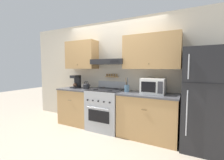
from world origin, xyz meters
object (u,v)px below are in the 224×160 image
at_px(tea_kettle, 86,86).
at_px(coffee_maker, 76,81).
at_px(refrigerator, 206,100).
at_px(stove_range, 106,109).
at_px(microwave, 153,86).
at_px(utensil_crock, 127,88).

bearing_deg(tea_kettle, coffee_maker, 174.13).
relative_size(refrigerator, tea_kettle, 8.68).
height_order(stove_range, microwave, microwave).
height_order(coffee_maker, utensil_crock, coffee_maker).
relative_size(refrigerator, utensil_crock, 5.71).
bearing_deg(refrigerator, stove_range, 179.56).
distance_m(refrigerator, utensil_crock, 1.46).
distance_m(tea_kettle, microwave, 1.63).
xyz_separation_m(tea_kettle, microwave, (1.63, 0.02, 0.08)).
xyz_separation_m(tea_kettle, coffee_maker, (-0.35, 0.04, 0.09)).
bearing_deg(utensil_crock, microwave, 1.83).
bearing_deg(coffee_maker, microwave, -0.52).
distance_m(refrigerator, microwave, 0.92).
xyz_separation_m(stove_range, refrigerator, (1.96, -0.02, 0.40)).
height_order(tea_kettle, utensil_crock, utensil_crock).
xyz_separation_m(refrigerator, coffee_maker, (-2.88, 0.08, 0.19)).
distance_m(microwave, utensil_crock, 0.56).
bearing_deg(stove_range, coffee_maker, 175.99).
bearing_deg(tea_kettle, microwave, 0.63).
bearing_deg(utensil_crock, coffee_maker, 178.57).
bearing_deg(coffee_maker, utensil_crock, -1.43).
bearing_deg(tea_kettle, refrigerator, -1.00).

